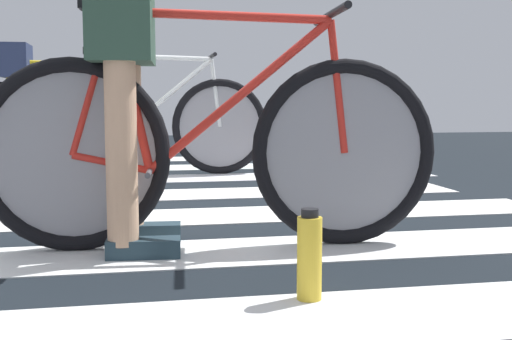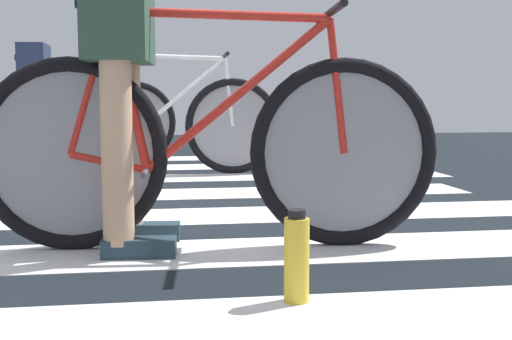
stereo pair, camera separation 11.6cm
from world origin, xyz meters
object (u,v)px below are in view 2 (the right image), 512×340
Objects in this scene: bicycle_3_of_3 at (74,119)px; bicycle_1_of_3 at (208,146)px; cyclist_2_of_3 at (120,88)px; cyclist_1_of_3 at (122,80)px; water_bottle at (297,259)px; traffic_cone at (349,145)px; cyclist_3_of_3 at (36,87)px; bicycle_2_of_3 at (164,123)px.

bicycle_1_of_3 is at bearing -75.37° from bicycle_3_of_3.
cyclist_2_of_3 is at bearing 105.19° from bicycle_1_of_3.
cyclist_1_of_3 reaches higher than bicycle_1_of_3.
bicycle_1_of_3 is 1.00× the size of bicycle_3_of_3.
water_bottle is 0.51× the size of traffic_cone.
water_bottle is at bearing -77.09° from cyclist_2_of_3.
bicycle_3_of_3 reaches higher than water_bottle.
cyclist_3_of_3 reaches higher than traffic_cone.
bicycle_1_of_3 is 1.00× the size of bicycle_2_of_3.
bicycle_2_of_3 is at bearing -41.74° from cyclist_3_of_3.
bicycle_3_of_3 is 6.65× the size of water_bottle.
cyclist_1_of_3 is 3.73× the size of water_bottle.
traffic_cone is (1.11, 1.90, -0.14)m from bicycle_1_of_3.
bicycle_3_of_3 is 1.70× the size of cyclist_3_of_3.
cyclist_2_of_3 reaches higher than bicycle_2_of_3.
water_bottle is at bearing -82.60° from bicycle_2_of_3.
bicycle_2_of_3 is 1.45m from cyclist_3_of_3.
bicycle_1_of_3 is at bearing -78.10° from cyclist_2_of_3.
cyclist_2_of_3 reaches higher than water_bottle.
bicycle_2_of_3 is (-0.15, 2.43, 0.00)m from bicycle_1_of_3.
water_bottle is 2.76m from traffic_cone.
bicycle_3_of_3 is at bearing 130.11° from bicycle_2_of_3.
traffic_cone is (1.26, -0.53, -0.14)m from bicycle_2_of_3.
cyclist_1_of_3 is at bearing 124.53° from water_bottle.
cyclist_2_of_3 is 0.57× the size of bicycle_3_of_3.
bicycle_1_of_3 is 0.40m from cyclist_1_of_3.
bicycle_3_of_3 is at bearing 0.00° from cyclist_3_of_3.
traffic_cone is at bearing -21.61° from bicycle_2_of_3.
cyclist_1_of_3 reaches higher than traffic_cone.
bicycle_3_of_3 is at bearing 143.97° from traffic_cone.
bicycle_1_of_3 is 1.69× the size of cyclist_3_of_3.
bicycle_2_of_3 is 0.40m from cyclist_2_of_3.
cyclist_3_of_3 is at bearing 109.18° from water_bottle.
cyclist_1_of_3 is 0.95× the size of cyclist_3_of_3.
bicycle_3_of_3 is at bearing 109.61° from bicycle_1_of_3.
bicycle_2_of_3 reaches higher than water_bottle.
cyclist_3_of_3 is at bearing 114.42° from bicycle_1_of_3.
bicycle_2_of_3 is at bearing 96.26° from water_bottle.
bicycle_2_of_3 is at bearing -51.58° from bicycle_3_of_3.
cyclist_3_of_3 is at bearing 139.94° from bicycle_2_of_3.
water_bottle is at bearing -51.05° from cyclist_1_of_3.
bicycle_2_of_3 is 1.75× the size of cyclist_2_of_3.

